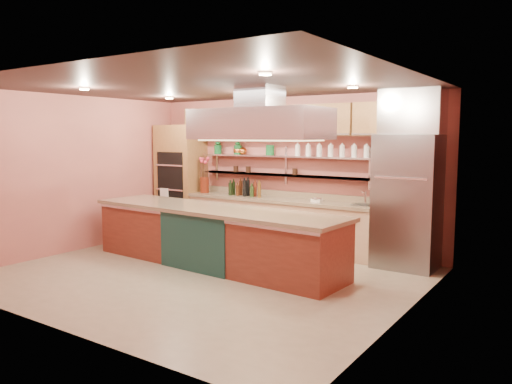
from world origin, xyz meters
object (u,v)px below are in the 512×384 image
Objects in this scene: island at (213,237)px; flower_vase at (205,185)px; green_canister at (270,150)px; refrigerator at (407,202)px; copper_kettle at (243,151)px; kitchen_scale at (317,199)px.

island is 2.30m from flower_vase.
refrigerator is at bearing -4.88° from green_canister.
flower_vase is 1.66× the size of green_canister.
copper_kettle reaches higher than island.
copper_kettle is at bearing -164.64° from kitchen_scale.
refrigerator is at bearing 34.77° from island.
refrigerator is at bearing 22.17° from kitchen_scale.
copper_kettle is 0.64m from green_canister.
copper_kettle reaches higher than kitchen_scale.
refrigerator reaches higher than island.
refrigerator is 10.95× the size of green_canister.
copper_kettle is (-0.72, 1.83, 1.32)m from island.
green_canister is (-0.09, 1.83, 1.34)m from island.
kitchen_scale is 1.00× the size of copper_kettle.
island is at bearing -148.49° from refrigerator.
refrigerator is at bearing -0.14° from flower_vase.
copper_kettle is at bearing 114.82° from island.
copper_kettle is (0.80, 0.22, 0.70)m from flower_vase.
flower_vase reaches higher than kitchen_scale.
kitchen_scale is at bearing 0.00° from flower_vase.
kitchen_scale is at bearing -11.18° from green_canister.
refrigerator reaches higher than flower_vase.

